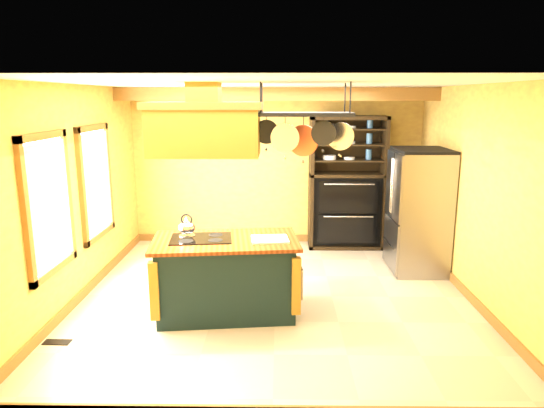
{
  "coord_description": "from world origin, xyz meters",
  "views": [
    {
      "loc": [
        0.05,
        -5.93,
        2.53
      ],
      "look_at": [
        -0.05,
        0.3,
        1.17
      ],
      "focal_mm": 32.0,
      "sensor_mm": 36.0,
      "label": 1
    }
  ],
  "objects_px": {
    "kitchen_island": "(226,276)",
    "range_hood": "(205,126)",
    "hutch": "(346,197)",
    "pot_rack": "(304,124)",
    "refrigerator": "(418,214)"
  },
  "relations": [
    {
      "from": "kitchen_island",
      "to": "range_hood",
      "type": "relative_size",
      "value": 1.39
    },
    {
      "from": "hutch",
      "to": "kitchen_island",
      "type": "bearing_deg",
      "value": -122.81
    },
    {
      "from": "kitchen_island",
      "to": "pot_rack",
      "type": "xyz_separation_m",
      "value": [
        0.91,
        0.01,
        1.78
      ]
    },
    {
      "from": "kitchen_island",
      "to": "pot_rack",
      "type": "height_order",
      "value": "pot_rack"
    },
    {
      "from": "range_hood",
      "to": "hutch",
      "type": "height_order",
      "value": "range_hood"
    },
    {
      "from": "kitchen_island",
      "to": "pot_rack",
      "type": "bearing_deg",
      "value": -5.61
    },
    {
      "from": "pot_rack",
      "to": "refrigerator",
      "type": "xyz_separation_m",
      "value": [
        1.77,
        1.54,
        -1.39
      ]
    },
    {
      "from": "hutch",
      "to": "refrigerator",
      "type": "bearing_deg",
      "value": -53.49
    },
    {
      "from": "range_hood",
      "to": "pot_rack",
      "type": "distance_m",
      "value": 1.11
    },
    {
      "from": "pot_rack",
      "to": "range_hood",
      "type": "bearing_deg",
      "value": -179.38
    },
    {
      "from": "kitchen_island",
      "to": "hutch",
      "type": "height_order",
      "value": "hutch"
    },
    {
      "from": "pot_rack",
      "to": "hutch",
      "type": "height_order",
      "value": "pot_rack"
    },
    {
      "from": "kitchen_island",
      "to": "hutch",
      "type": "xyz_separation_m",
      "value": [
        1.78,
        2.76,
        0.4
      ]
    },
    {
      "from": "range_hood",
      "to": "hutch",
      "type": "relative_size",
      "value": 0.57
    },
    {
      "from": "range_hood",
      "to": "hutch",
      "type": "distance_m",
      "value": 3.66
    }
  ]
}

